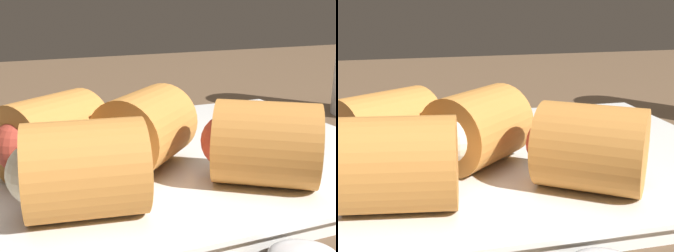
# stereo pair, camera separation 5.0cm
# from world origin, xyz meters

# --- Properties ---
(table_surface) EXTENTS (1.80, 1.40, 0.02)m
(table_surface) POSITION_xyz_m (0.00, 0.00, 0.01)
(table_surface) COLOR brown
(table_surface) RESTS_ON ground
(serving_plate) EXTENTS (0.34, 0.27, 0.01)m
(serving_plate) POSITION_xyz_m (0.01, 0.03, 0.03)
(serving_plate) COLOR silver
(serving_plate) RESTS_ON table_surface
(roll_front_left) EXTENTS (0.08, 0.06, 0.05)m
(roll_front_left) POSITION_xyz_m (-0.08, -0.05, 0.06)
(roll_front_left) COLOR #B77533
(roll_front_left) RESTS_ON serving_plate
(roll_front_right) EXTENTS (0.08, 0.08, 0.05)m
(roll_front_right) POSITION_xyz_m (-0.02, 0.01, 0.06)
(roll_front_right) COLOR #B77533
(roll_front_right) RESTS_ON serving_plate
(roll_back_left) EXTENTS (0.08, 0.08, 0.05)m
(roll_back_left) POSITION_xyz_m (-0.08, 0.02, 0.06)
(roll_back_left) COLOR #B77533
(roll_back_left) RESTS_ON serving_plate
(roll_back_right) EXTENTS (0.08, 0.08, 0.05)m
(roll_back_right) POSITION_xyz_m (0.04, -0.05, 0.06)
(roll_back_right) COLOR #B77533
(roll_back_right) RESTS_ON serving_plate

